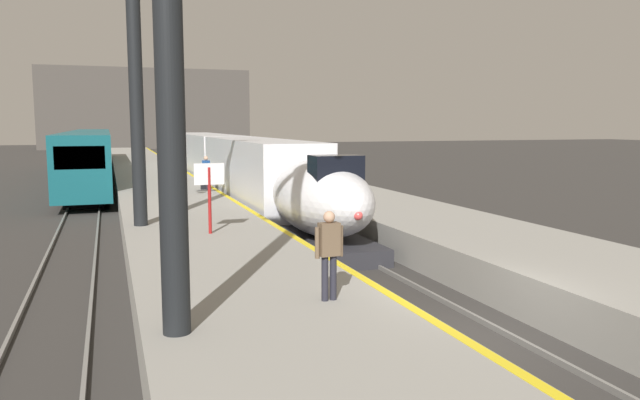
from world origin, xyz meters
name	(u,v)px	position (x,y,z in m)	size (l,w,h in m)	color
ground_plane	(473,340)	(0.00, 0.00, 0.00)	(260.00, 260.00, 0.00)	#33302D
platform_left	(162,193)	(-4.05, 24.75, 0.53)	(4.80, 110.00, 1.05)	gray
platform_right	(301,188)	(4.05, 24.75, 0.53)	(4.80, 110.00, 1.05)	gray
platform_left_safety_stripe	(203,182)	(-1.77, 24.75, 1.05)	(0.20, 107.80, 0.01)	yellow
rail_main_left	(213,193)	(-0.75, 27.50, 0.06)	(0.08, 110.00, 0.12)	slate
rail_main_right	(237,193)	(0.75, 27.50, 0.06)	(0.08, 110.00, 0.12)	slate
rail_secondary_left	(73,199)	(-8.85, 27.50, 0.06)	(0.08, 110.00, 0.12)	slate
rail_secondary_right	(100,198)	(-7.35, 27.50, 0.06)	(0.08, 110.00, 0.12)	slate
highspeed_train_main	(234,166)	(0.00, 24.64, 1.93)	(2.92, 38.29, 3.60)	silver
regional_train_adjacent	(90,154)	(-8.10, 38.93, 2.13)	(2.85, 36.60, 3.80)	#145660
station_column_mid	(135,61)	(-5.90, 10.26, 6.30)	(4.00, 0.68, 8.67)	black
passenger_near_edge	(206,170)	(-2.20, 20.58, 2.04)	(0.36, 0.52, 1.69)	#23232D
passenger_mid_platform	(329,248)	(-3.01, 0.23, 2.04)	(0.57, 0.25, 1.69)	#23232D
rolling_suitcase	(205,183)	(-2.27, 20.69, 1.35)	(0.40, 0.22, 0.98)	black
departure_info_board	(209,184)	(-4.00, 8.02, 2.56)	(0.90, 0.10, 2.12)	maroon
terminus_back_wall	(147,109)	(0.00, 102.00, 7.00)	(36.00, 2.00, 14.00)	#4C4742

